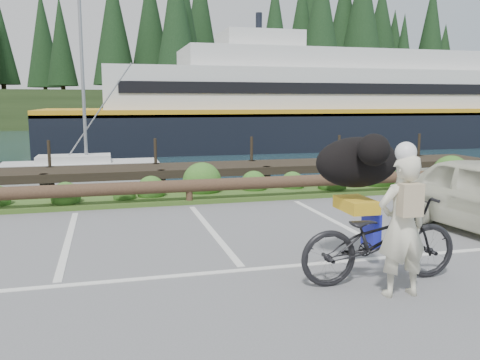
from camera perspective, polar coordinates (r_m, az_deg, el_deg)
ground at (r=7.91m, az=-0.33°, el=-9.19°), size 72.00×72.00×0.00m
harbor_backdrop at (r=85.87m, az=-13.34°, el=6.92°), size 170.00×160.00×30.00m
vegetation_strip at (r=12.95m, az=-6.19°, el=-1.91°), size 34.00×1.60×0.10m
log_rail at (r=12.28m, az=-5.69°, el=-2.73°), size 32.00×0.30×0.60m
bicycle at (r=7.19m, az=15.42°, el=-6.42°), size 2.28×0.82×1.19m
cyclist at (r=6.67m, az=17.75°, el=-4.95°), size 0.67×0.44×1.81m
dog at (r=7.64m, az=13.06°, el=1.96°), size 0.65×1.30×0.75m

